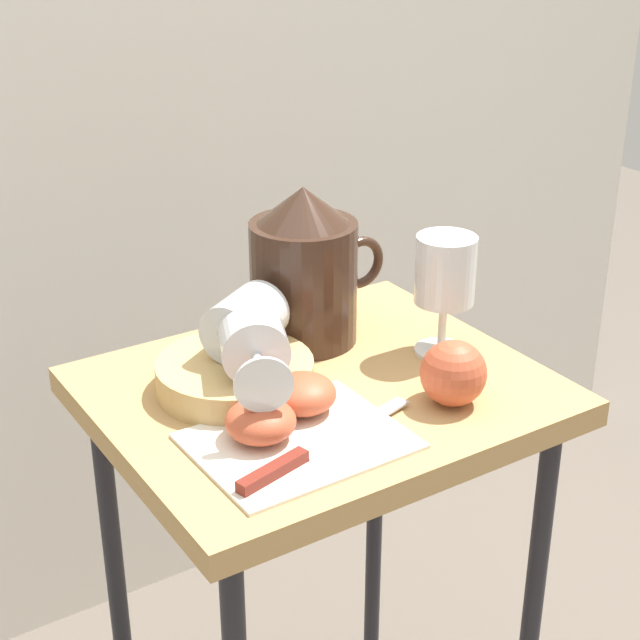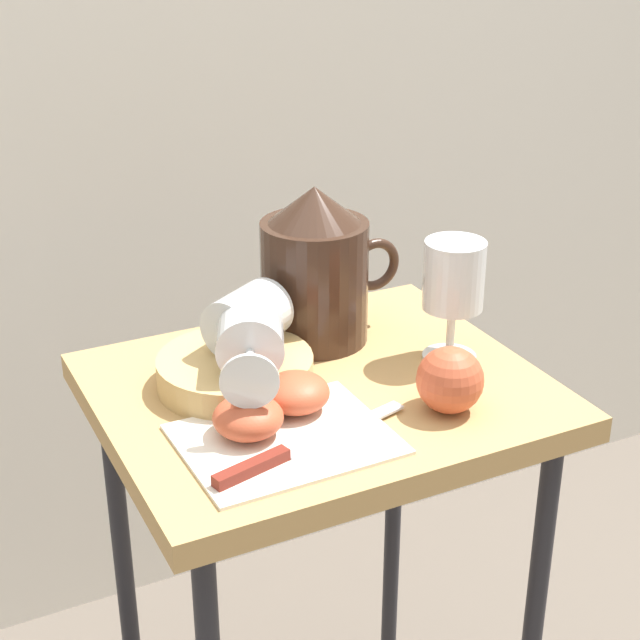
{
  "view_description": "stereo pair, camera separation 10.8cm",
  "coord_description": "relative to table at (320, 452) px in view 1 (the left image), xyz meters",
  "views": [
    {
      "loc": [
        -0.53,
        -0.83,
        1.26
      ],
      "look_at": [
        0.0,
        0.0,
        0.8
      ],
      "focal_mm": 55.75,
      "sensor_mm": 36.0,
      "label": 1
    },
    {
      "loc": [
        -0.44,
        -0.88,
        1.26
      ],
      "look_at": [
        0.0,
        0.0,
        0.8
      ],
      "focal_mm": 55.75,
      "sensor_mm": 36.0,
      "label": 2
    }
  ],
  "objects": [
    {
      "name": "curtain_drape",
      "position": [
        0.0,
        0.63,
        0.31
      ],
      "size": [
        2.4,
        0.03,
        1.89
      ],
      "primitive_type": "cube",
      "color": "silver",
      "rests_on": "ground_plane"
    },
    {
      "name": "table",
      "position": [
        0.0,
        0.0,
        0.0
      ],
      "size": [
        0.49,
        0.41,
        0.72
      ],
      "color": "tan",
      "rests_on": "ground_plane"
    },
    {
      "name": "linen_napkin",
      "position": [
        -0.09,
        -0.09,
        0.09
      ],
      "size": [
        0.21,
        0.17,
        0.0
      ],
      "primitive_type": "cube",
      "rotation": [
        0.0,
        0.0,
        0.01
      ],
      "color": "silver",
      "rests_on": "table"
    },
    {
      "name": "basket_tray",
      "position": [
        -0.09,
        0.04,
        0.11
      ],
      "size": [
        0.18,
        0.18,
        0.03
      ],
      "primitive_type": "cylinder",
      "color": "tan",
      "rests_on": "table"
    },
    {
      "name": "pitcher",
      "position": [
        0.05,
        0.11,
        0.17
      ],
      "size": [
        0.18,
        0.13,
        0.19
      ],
      "color": "#382319",
      "rests_on": "table"
    },
    {
      "name": "wine_glass_upright",
      "position": [
        0.17,
        -0.01,
        0.19
      ],
      "size": [
        0.07,
        0.07,
        0.15
      ],
      "color": "silver",
      "rests_on": "table"
    },
    {
      "name": "wine_glass_tipped_near",
      "position": [
        -0.08,
        0.01,
        0.16
      ],
      "size": [
        0.12,
        0.16,
        0.07
      ],
      "color": "silver",
      "rests_on": "basket_tray"
    },
    {
      "name": "wine_glass_tipped_far",
      "position": [
        -0.06,
        0.06,
        0.16
      ],
      "size": [
        0.16,
        0.13,
        0.07
      ],
      "color": "silver",
      "rests_on": "basket_tray"
    },
    {
      "name": "apple_half_left",
      "position": [
        -0.12,
        -0.07,
        0.11
      ],
      "size": [
        0.07,
        0.07,
        0.04
      ],
      "primitive_type": "ellipsoid",
      "color": "#C15133",
      "rests_on": "linen_napkin"
    },
    {
      "name": "apple_half_right",
      "position": [
        -0.05,
        -0.04,
        0.11
      ],
      "size": [
        0.07,
        0.07,
        0.04
      ],
      "primitive_type": "ellipsoid",
      "color": "#C15133",
      "rests_on": "linen_napkin"
    },
    {
      "name": "apple_whole",
      "position": [
        0.1,
        -0.11,
        0.13
      ],
      "size": [
        0.07,
        0.07,
        0.07
      ],
      "primitive_type": "sphere",
      "color": "#C15133",
      "rests_on": "table"
    },
    {
      "name": "knife",
      "position": [
        -0.1,
        -0.13,
        0.1
      ],
      "size": [
        0.24,
        0.07,
        0.01
      ],
      "color": "silver",
      "rests_on": "linen_napkin"
    }
  ]
}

